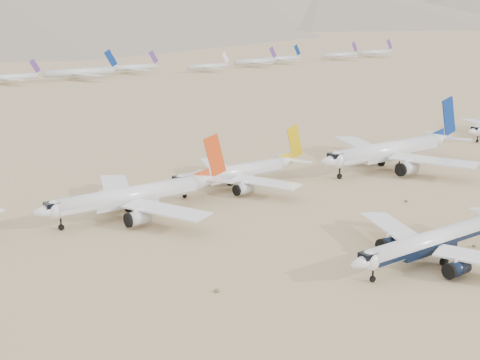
# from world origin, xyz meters

# --- Properties ---
(ground) EXTENTS (7000.00, 7000.00, 0.00)m
(ground) POSITION_xyz_m (0.00, 0.00, 0.00)
(ground) COLOR #997D59
(ground) RESTS_ON ground
(main_airliner) EXTENTS (43.44, 42.43, 15.33)m
(main_airliner) POSITION_xyz_m (11.69, 1.56, 4.21)
(main_airliner) COLOR white
(main_airliner) RESTS_ON ground
(row2_navy_widebody) EXTENTS (55.17, 53.95, 19.63)m
(row2_navy_widebody) POSITION_xyz_m (62.36, 57.20, 5.48)
(row2_navy_widebody) COLOR white
(row2_navy_widebody) RESTS_ON ground
(row2_gold_tail) EXTENTS (42.56, 41.62, 15.15)m
(row2_gold_tail) POSITION_xyz_m (11.97, 66.70, 4.24)
(row2_gold_tail) COLOR white
(row2_gold_tail) RESTS_ON ground
(row2_orange_tail) EXTENTS (47.27, 46.24, 16.86)m
(row2_orange_tail) POSITION_xyz_m (-21.13, 61.30, 4.73)
(row2_orange_tail) COLOR white
(row2_orange_tail) RESTS_ON ground
(distant_storage_row) EXTENTS (677.95, 59.99, 16.27)m
(distant_storage_row) POSITION_xyz_m (59.82, 342.14, 4.43)
(distant_storage_row) COLOR silver
(distant_storage_row) RESTS_ON ground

